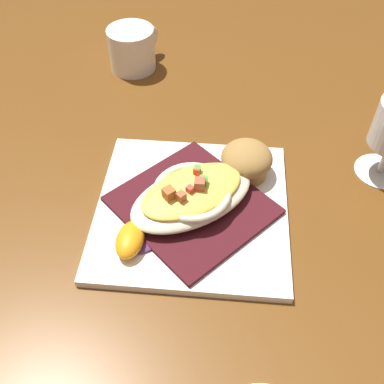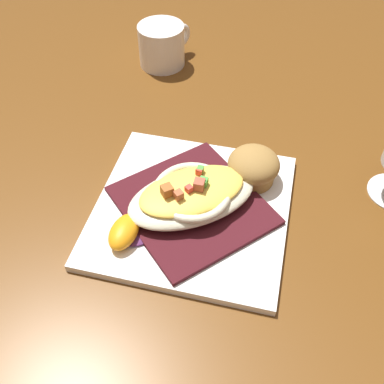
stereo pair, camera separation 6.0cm
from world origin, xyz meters
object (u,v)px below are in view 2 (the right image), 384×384
Objects in this scene: gratin_dish at (192,194)px; orange_garnish at (126,232)px; muffin at (253,167)px; coffee_mug at (162,47)px; square_plate at (192,209)px.

gratin_dish reaches higher than orange_garnish.
gratin_dish is at bearing 55.58° from orange_garnish.
muffin is at bearing 55.37° from orange_garnish.
coffee_mug is (-0.15, 0.40, 0.01)m from orange_garnish.
orange_garnish is (-0.11, -0.17, -0.01)m from muffin.
muffin is at bearing 55.15° from square_plate.
square_plate is 2.32× the size of coffee_mug.
muffin is 0.35m from coffee_mug.
muffin is at bearing 55.17° from gratin_dish.
coffee_mug is at bearing 122.21° from square_plate.
coffee_mug is at bearing 137.57° from muffin.
square_plate is 3.95× the size of orange_garnish.
coffee_mug is (-0.20, 0.32, -0.00)m from gratin_dish.
orange_garnish is at bearing -124.41° from square_plate.
orange_garnish reaches higher than square_plate.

